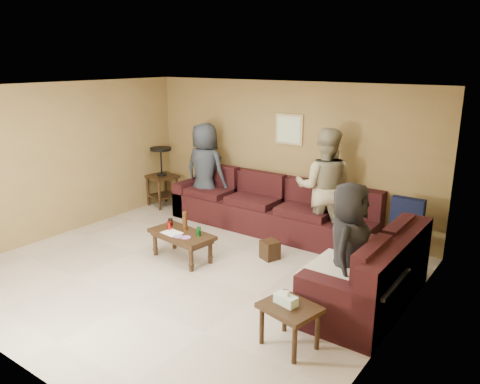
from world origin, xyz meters
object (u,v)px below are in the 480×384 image
at_px(side_table_right, 289,311).
at_px(person_middle, 324,188).
at_px(coffee_table, 182,236).
at_px(end_table_left, 162,176).
at_px(person_left, 205,170).
at_px(waste_bin, 270,250).
at_px(person_right, 348,249).
at_px(sectional_sofa, 295,231).

bearing_deg(side_table_right, person_middle, 109.58).
distance_m(coffee_table, side_table_right, 2.56).
distance_m(end_table_left, person_middle, 3.51).
distance_m(coffee_table, person_left, 2.07).
height_order(coffee_table, end_table_left, end_table_left).
relative_size(coffee_table, end_table_left, 0.89).
xyz_separation_m(coffee_table, end_table_left, (-2.09, 1.71, 0.26)).
relative_size(waste_bin, person_right, 0.18).
height_order(side_table_right, person_left, person_left).
bearing_deg(sectional_sofa, person_left, 167.28).
height_order(end_table_left, person_middle, person_middle).
xyz_separation_m(end_table_left, waste_bin, (3.13, -0.94, -0.48)).
bearing_deg(person_middle, side_table_right, 87.80).
height_order(coffee_table, waste_bin, coffee_table).
height_order(person_left, person_middle, person_middle).
distance_m(person_left, person_middle, 2.40).
bearing_deg(person_middle, coffee_table, 29.32).
distance_m(coffee_table, waste_bin, 1.31).
height_order(end_table_left, person_left, person_left).
relative_size(coffee_table, side_table_right, 1.63).
xyz_separation_m(sectional_sofa, person_right, (1.35, -1.22, 0.45)).
bearing_deg(coffee_table, person_middle, 51.10).
xyz_separation_m(sectional_sofa, end_table_left, (-3.29, 0.46, 0.29)).
relative_size(sectional_sofa, coffee_table, 4.41).
height_order(person_left, person_right, person_left).
height_order(sectional_sofa, side_table_right, sectional_sofa).
xyz_separation_m(sectional_sofa, waste_bin, (-0.15, -0.48, -0.19)).
height_order(coffee_table, person_left, person_left).
relative_size(sectional_sofa, end_table_left, 3.93).
bearing_deg(waste_bin, end_table_left, 163.24).
relative_size(end_table_left, person_right, 0.76).
bearing_deg(person_middle, person_left, -21.88).
bearing_deg(person_right, waste_bin, 54.12).
relative_size(coffee_table, person_left, 0.60).
bearing_deg(waste_bin, person_middle, 69.87).
relative_size(sectional_sofa, side_table_right, 7.21).
height_order(waste_bin, person_right, person_right).
relative_size(coffee_table, person_right, 0.68).
relative_size(end_table_left, waste_bin, 4.24).
xyz_separation_m(end_table_left, side_table_right, (4.46, -2.68, -0.22)).
relative_size(waste_bin, person_middle, 0.15).
height_order(coffee_table, person_middle, person_middle).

